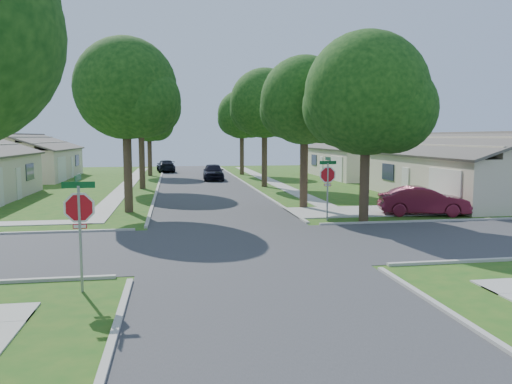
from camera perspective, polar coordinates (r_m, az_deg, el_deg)
The scene contains 20 objects.
ground at distance 18.10m, azimuth -1.69°, elevation -6.13°, with size 100.00×100.00×0.00m, color #235818.
road_ns at distance 18.10m, azimuth -1.69°, elevation -6.12°, with size 7.00×100.00×0.02m, color #333335.
sidewalk_ne at distance 44.51m, azimuth 1.57°, elevation 1.30°, with size 1.20×40.00×0.04m, color #9E9B91.
sidewalk_nw at distance 43.85m, azimuth -14.28°, elevation 1.03°, with size 1.20×40.00×0.04m, color #9E9B91.
driveway at distance 26.96m, azimuth 13.08°, elevation -2.12°, with size 8.80×3.60×0.05m, color #9E9B91.
stop_sign_sw at distance 13.16m, azimuth -19.54°, elevation -2.22°, with size 1.05×0.80×2.98m.
stop_sign_ne at distance 23.39m, azimuth 8.20°, elevation 1.66°, with size 1.05×0.80×2.98m.
tree_e_near at distance 27.52m, azimuth 5.67°, elevation 9.91°, with size 4.97×4.80×8.28m.
tree_e_mid at distance 39.25m, azimuth 1.06°, elevation 9.74°, with size 5.59×5.40×9.21m.
tree_e_far at distance 52.06m, azimuth -1.58°, elevation 8.59°, with size 5.17×5.00×8.72m.
tree_w_near at distance 26.72m, azimuth -14.55°, elevation 10.87°, with size 5.38×5.20×8.97m.
tree_w_mid at distance 38.68m, azimuth -12.98°, elevation 9.98°, with size 5.80×5.60×9.56m.
tree_w_far at distance 51.60m, azimuth -12.08°, elevation 7.95°, with size 4.76×4.60×8.04m.
tree_ne_corner at distance 23.48m, azimuth 12.63°, elevation 10.29°, with size 5.80×5.60×8.66m.
house_ne_near at distance 34.00m, azimuth 23.30°, elevation 1.77°, with size 8.42×13.60×4.23m.
house_ne_far at distance 50.07m, azimuth 12.12°, elevation 3.44°, with size 8.42×13.60×4.23m.
house_nw_far at distance 51.41m, azimuth -24.82°, elevation 3.07°, with size 8.42×13.60×4.23m.
car_driveway at distance 26.30m, azimuth 18.57°, elevation -0.98°, with size 1.51×4.33×1.43m, color maroon.
car_curb_east at distance 45.35m, azimuth -4.90°, elevation 2.31°, with size 1.79×4.46×1.52m, color black.
car_curb_west at distance 56.90m, azimuth -10.27°, elevation 2.95°, with size 1.87×4.60×1.34m, color black.
Camera 1 is at (-2.37, -17.52, 3.90)m, focal length 35.00 mm.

